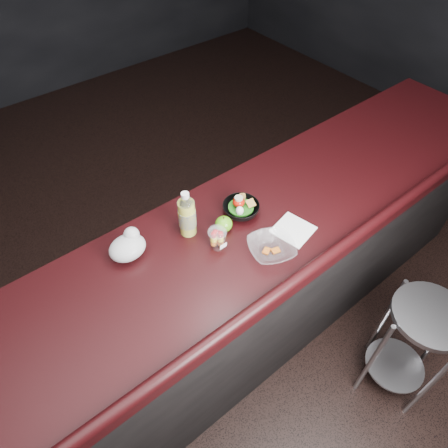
{
  "coord_description": "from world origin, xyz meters",
  "views": [
    {
      "loc": [
        -0.59,
        -0.59,
        2.35
      ],
      "look_at": [
        0.13,
        0.32,
        1.1
      ],
      "focal_mm": 32.0,
      "sensor_mm": 36.0,
      "label": 1
    }
  ],
  "objects_px": {
    "fruit_cup": "(217,237)",
    "green_apple": "(224,224)",
    "lemonade_bottle": "(187,216)",
    "snack_bowl": "(241,208)",
    "stool_right": "(417,335)",
    "takeout_bowl": "(271,248)"
  },
  "relations": [
    {
      "from": "lemonade_bottle",
      "to": "stool_right",
      "type": "bearing_deg",
      "value": -51.17
    },
    {
      "from": "lemonade_bottle",
      "to": "snack_bowl",
      "type": "bearing_deg",
      "value": -12.35
    },
    {
      "from": "fruit_cup",
      "to": "snack_bowl",
      "type": "height_order",
      "value": "fruit_cup"
    },
    {
      "from": "fruit_cup",
      "to": "green_apple",
      "type": "distance_m",
      "value": 0.11
    },
    {
      "from": "green_apple",
      "to": "snack_bowl",
      "type": "xyz_separation_m",
      "value": [
        0.13,
        0.03,
        -0.0
      ]
    },
    {
      "from": "lemonade_bottle",
      "to": "green_apple",
      "type": "relative_size",
      "value": 2.89
    },
    {
      "from": "fruit_cup",
      "to": "green_apple",
      "type": "xyz_separation_m",
      "value": [
        0.08,
        0.06,
        -0.02
      ]
    },
    {
      "from": "stool_right",
      "to": "lemonade_bottle",
      "type": "bearing_deg",
      "value": 128.83
    },
    {
      "from": "lemonade_bottle",
      "to": "green_apple",
      "type": "distance_m",
      "value": 0.17
    },
    {
      "from": "stool_right",
      "to": "snack_bowl",
      "type": "height_order",
      "value": "snack_bowl"
    },
    {
      "from": "lemonade_bottle",
      "to": "takeout_bowl",
      "type": "distance_m",
      "value": 0.38
    },
    {
      "from": "lemonade_bottle",
      "to": "snack_bowl",
      "type": "height_order",
      "value": "lemonade_bottle"
    },
    {
      "from": "lemonade_bottle",
      "to": "takeout_bowl",
      "type": "xyz_separation_m",
      "value": [
        0.21,
        -0.31,
        -0.07
      ]
    },
    {
      "from": "green_apple",
      "to": "stool_right",
      "type": "bearing_deg",
      "value": -53.92
    },
    {
      "from": "takeout_bowl",
      "to": "green_apple",
      "type": "bearing_deg",
      "value": 109.01
    },
    {
      "from": "green_apple",
      "to": "takeout_bowl",
      "type": "distance_m",
      "value": 0.24
    },
    {
      "from": "fruit_cup",
      "to": "lemonade_bottle",
      "type": "bearing_deg",
      "value": 108.34
    },
    {
      "from": "stool_right",
      "to": "fruit_cup",
      "type": "height_order",
      "value": "fruit_cup"
    },
    {
      "from": "stool_right",
      "to": "green_apple",
      "type": "relative_size",
      "value": 9.14
    },
    {
      "from": "stool_right",
      "to": "lemonade_bottle",
      "type": "relative_size",
      "value": 3.16
    },
    {
      "from": "fruit_cup",
      "to": "snack_bowl",
      "type": "relative_size",
      "value": 0.66
    },
    {
      "from": "stool_right",
      "to": "snack_bowl",
      "type": "relative_size",
      "value": 4.14
    }
  ]
}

